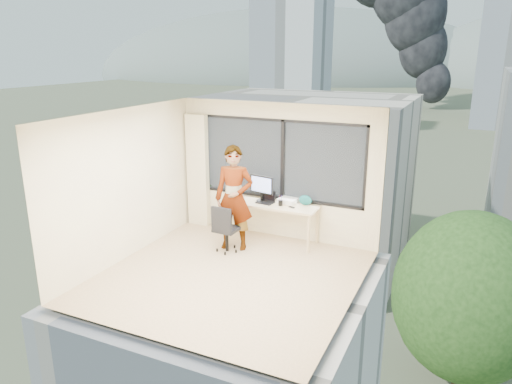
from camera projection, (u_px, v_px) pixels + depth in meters
The scene contains 24 objects.
floor at pixel (230, 276), 7.78m from camera, with size 4.00×4.00×0.01m, color tan.
ceiling at pixel (227, 115), 7.04m from camera, with size 4.00×4.00×0.01m, color white.
wall_front at pixel (150, 245), 5.67m from camera, with size 4.00×0.01×2.60m, color #F4EEBD.
wall_left at pixel (126, 185), 8.22m from camera, with size 0.01×4.00×2.60m, color #F4EEBD.
wall_right at pixel (357, 218), 6.61m from camera, with size 0.01×4.00×2.60m, color #F4EEBD.
window_wall at pixel (281, 160), 9.07m from camera, with size 3.30×0.16×1.55m, color black, non-canonical shape.
curtain at pixel (198, 171), 9.78m from camera, with size 0.45×0.14×2.30m, color beige.
desk at pixel (271, 222), 9.12m from camera, with size 1.80×0.60×0.75m, color tan.
chair at pixel (227, 228), 8.61m from camera, with size 0.46×0.46×0.91m, color black, non-canonical shape.
person at pixel (234, 198), 8.62m from camera, with size 0.70×0.46×1.92m, color #2D2D33.
monitor at pixel (262, 188), 9.09m from camera, with size 0.50×0.11×0.50m, color black, non-canonical shape.
game_console at pixel (288, 200), 9.05m from camera, with size 0.34×0.28×0.08m, color white.
laptop at pixel (265, 198), 9.01m from camera, with size 0.32×0.33×0.20m, color black, non-canonical shape.
cellphone at pixel (292, 207), 8.77m from camera, with size 0.12×0.05×0.01m, color black.
pen_cup at pixel (280, 203), 8.87m from camera, with size 0.08×0.08×0.10m, color black.
handbag at pixel (305, 200), 8.89m from camera, with size 0.25×0.12×0.19m, color #0B4747.
exterior_ground at pixel (462, 125), 116.10m from camera, with size 400.00×400.00×0.04m, color #515B3D.
near_bldg_a at pixel (305, 182), 39.49m from camera, with size 16.00×12.00×14.00m, color beige.
far_tower_a at pixel (292, 66), 104.49m from camera, with size 14.00×14.00×28.00m, color silver.
far_tower_b at pixel (508, 61), 108.59m from camera, with size 13.00×13.00×30.00m, color silver.
far_tower_d at pixel (280, 69), 163.24m from camera, with size 16.00×14.00×22.00m, color silver.
hill_a at pixel (292, 75), 338.37m from camera, with size 288.00×216.00×90.00m, color slate.
tree_a at pixel (181, 236), 36.22m from camera, with size 7.00×7.00×8.00m, color #224416, non-canonical shape.
tree_b at pixel (466, 314), 24.53m from camera, with size 7.60×7.60×9.00m, color #224416, non-canonical shape.
Camera 1 is at (3.36, -6.24, 3.53)m, focal length 33.61 mm.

